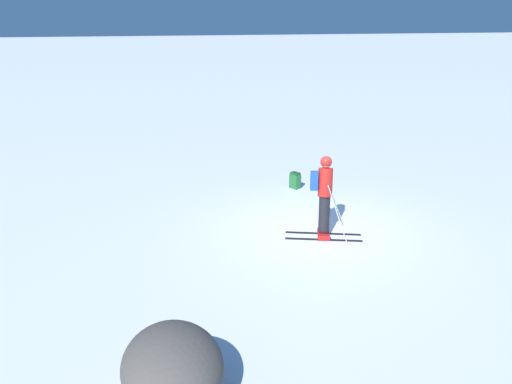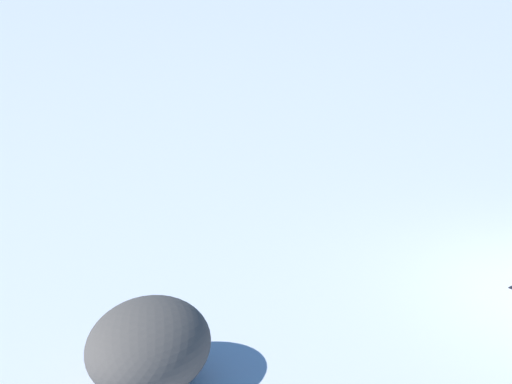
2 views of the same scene
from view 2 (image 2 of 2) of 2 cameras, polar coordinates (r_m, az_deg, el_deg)
name	(u,v)px [view 2 (image 2 of 2)]	position (r m, az deg, el deg)	size (l,w,h in m)	color
exposed_boulder_0	(149,346)	(9.94, -7.17, -10.16)	(1.60, 1.36, 1.04)	#4C4742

